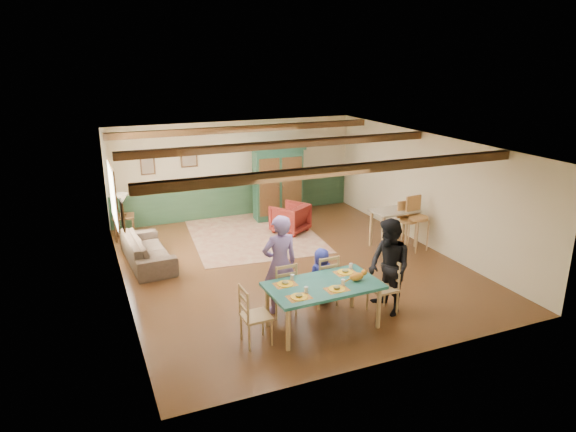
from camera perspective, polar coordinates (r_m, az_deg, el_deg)
name	(u,v)px	position (r m, az deg, el deg)	size (l,w,h in m)	color
floor	(291,265)	(11.36, 0.35, -5.46)	(8.00, 8.00, 0.00)	#462713
wall_back	(236,169)	(14.56, -5.85, 5.19)	(7.00, 0.02, 2.70)	beige
wall_left	(120,227)	(10.12, -18.18, -1.13)	(0.02, 8.00, 2.70)	beige
wall_right	(426,190)	(12.65, 15.13, 2.78)	(0.02, 8.00, 2.70)	beige
ceiling	(291,143)	(10.61, 0.38, 8.10)	(7.00, 8.00, 0.02)	white
wainscot_back	(237,200)	(14.76, -5.72, 1.76)	(6.95, 0.03, 0.90)	#223E27
ceiling_beam_front	(346,170)	(8.59, 6.44, 5.15)	(6.95, 0.16, 0.16)	#33200E
ceiling_beam_mid	(284,144)	(10.99, -0.45, 7.95)	(6.95, 0.16, 0.16)	#33200E
ceiling_beam_back	(246,129)	(13.40, -4.73, 9.63)	(6.95, 0.16, 0.16)	#33200E
window_left	(113,194)	(11.70, -18.90, 2.28)	(0.06, 1.60, 1.30)	white
picture_left_wall	(123,215)	(9.44, -17.89, 0.11)	(0.04, 0.42, 0.52)	tan
picture_back_a	(189,157)	(14.13, -10.94, 6.44)	(0.45, 0.04, 0.55)	tan
picture_back_b	(148,166)	(13.98, -15.33, 5.40)	(0.38, 0.04, 0.48)	tan
dining_table	(323,306)	(8.78, 3.89, -9.93)	(1.89, 1.05, 0.79)	#1C5B50
dining_chair_far_left	(282,287)	(9.17, -0.69, -7.90)	(0.44, 0.46, 1.00)	tan
dining_chair_far_right	(323,279)	(9.51, 3.96, -6.98)	(0.44, 0.46, 1.00)	tan
dining_chair_end_left	(256,315)	(8.28, -3.58, -10.90)	(0.44, 0.46, 1.00)	tan
dining_chair_end_right	(383,287)	(9.32, 10.50, -7.79)	(0.44, 0.46, 1.00)	tan
person_man	(280,264)	(9.08, -0.92, -5.38)	(0.66, 0.43, 1.81)	#735A9B
person_woman	(389,267)	(9.23, 11.16, -5.59)	(0.84, 0.66, 1.73)	black
person_child	(321,276)	(9.57, 3.73, -6.63)	(0.52, 0.34, 1.05)	navy
cat	(357,276)	(8.76, 7.63, -6.59)	(0.38, 0.15, 0.19)	orange
place_setting_near_left	(299,294)	(8.13, 1.24, -8.71)	(0.42, 0.31, 0.11)	yellow
place_setting_near_center	(337,287)	(8.43, 5.45, -7.81)	(0.42, 0.31, 0.11)	yellow
place_setting_far_left	(285,282)	(8.56, -0.31, -7.30)	(0.42, 0.31, 0.11)	yellow
place_setting_far_right	(345,270)	(9.06, 6.38, -5.97)	(0.42, 0.31, 0.11)	yellow
area_rug	(254,235)	(13.21, -3.84, -2.12)	(3.08, 3.66, 0.01)	#C9BA92
armoire	(278,183)	(14.25, -1.14, 3.69)	(1.46, 0.58, 2.06)	#153525
armchair	(290,218)	(13.31, 0.22, -0.23)	(0.81, 0.83, 0.76)	#4F100F
sofa	(147,250)	(11.77, -15.35, -3.64)	(2.14, 0.84, 0.63)	#3B2F25
end_table	(125,227)	(13.45, -17.68, -1.21)	(0.50, 0.50, 0.62)	#33200E
table_lamp	(122,205)	(13.28, -17.92, 1.21)	(0.31, 0.31, 0.57)	tan
counter_table	(394,228)	(12.54, 11.66, -1.34)	(1.10, 0.64, 0.92)	beige
bar_stool_left	(408,226)	(12.40, 13.17, -1.12)	(0.41, 0.45, 1.15)	tan
bar_stool_right	(418,224)	(12.38, 14.24, -0.89)	(0.45, 0.50, 1.28)	tan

